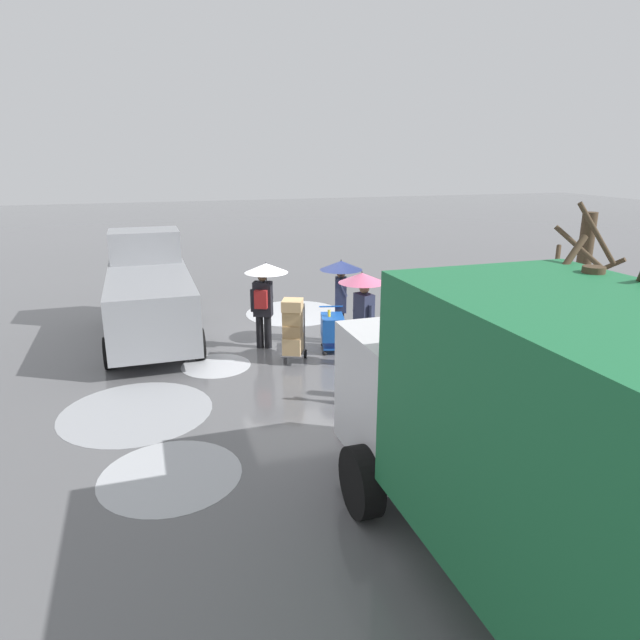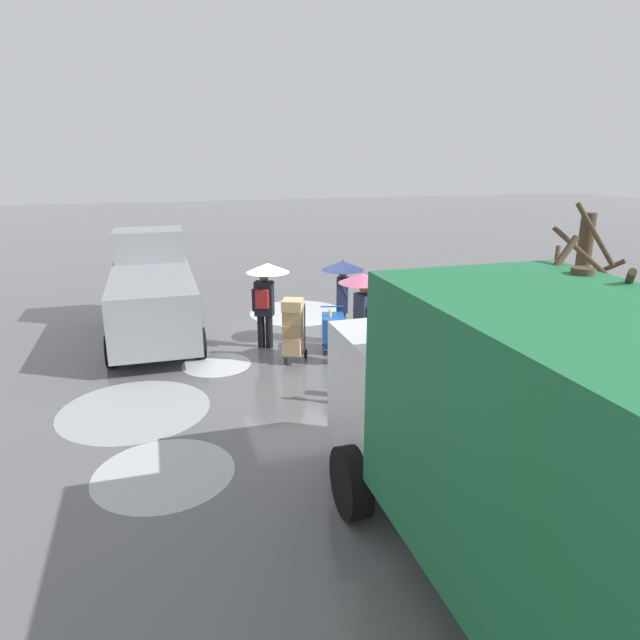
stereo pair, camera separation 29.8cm
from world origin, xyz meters
TOP-DOWN VIEW (x-y plane):
  - ground_plane at (0.00, 0.00)m, footprint 90.00×90.00m
  - slush_patch_near_cluster at (3.27, 5.32)m, footprint 2.12×2.12m
  - slush_patch_under_van at (3.79, 2.92)m, footprint 2.78×2.78m
  - slush_patch_mid_street at (2.09, 0.96)m, footprint 1.56×1.56m
  - slush_patch_far_side at (-0.66, -2.77)m, footprint 2.86×2.86m
  - cargo_van_parked_right at (3.42, -1.46)m, footprint 2.29×5.38m
  - box_truck_background at (-0.39, 9.93)m, footprint 2.82×8.29m
  - shopping_cart_vendor at (-0.74, 0.76)m, footprint 0.72×0.92m
  - hand_dolly_boxes at (0.35, 1.21)m, footprint 0.74×0.84m
  - pedestrian_pink_side at (-1.09, 1.81)m, footprint 1.04×1.04m
  - pedestrian_black_side at (0.76, 0.08)m, footprint 1.04×1.04m
  - pedestrian_white_side at (-1.12, 0.25)m, footprint 1.04×1.04m
  - bare_tree_near at (-3.72, 5.31)m, footprint 1.41×1.41m
  - bare_tree_far at (-1.28, 8.18)m, footprint 1.48×1.47m

SIDE VIEW (x-z plane):
  - ground_plane at x=0.00m, z-range 0.00..0.00m
  - slush_patch_near_cluster at x=3.27m, z-range 0.00..0.01m
  - slush_patch_under_van at x=3.79m, z-range 0.00..0.01m
  - slush_patch_mid_street at x=2.09m, z-range 0.00..0.01m
  - slush_patch_far_side at x=-0.66m, z-range 0.00..0.01m
  - shopping_cart_vendor at x=-0.74m, z-range 0.05..1.09m
  - hand_dolly_boxes at x=0.35m, z-range 0.07..1.54m
  - cargo_van_parked_right at x=3.42m, z-range -0.12..2.48m
  - pedestrian_black_side at x=0.76m, z-range 0.50..2.64m
  - pedestrian_pink_side at x=-1.09m, z-range 0.51..2.66m
  - pedestrian_white_side at x=-1.12m, z-range 0.51..2.66m
  - bare_tree_far at x=-1.28m, z-range 0.05..3.76m
  - box_truck_background at x=-0.39m, z-range 0.25..3.63m
  - bare_tree_near at x=-3.72m, z-range 0.03..3.91m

